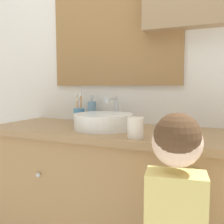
# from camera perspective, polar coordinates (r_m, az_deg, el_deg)

# --- Properties ---
(wall_back) EXTENTS (3.20, 0.18, 2.50)m
(wall_back) POSITION_cam_1_polar(r_m,az_deg,el_deg) (1.64, 5.22, 14.78)
(wall_back) COLOR silver
(wall_back) RESTS_ON ground_plane
(vanity_counter) EXTENTS (1.48, 0.52, 0.79)m
(vanity_counter) POSITION_cam_1_polar(r_m,az_deg,el_deg) (1.49, 0.89, -19.06)
(vanity_counter) COLOR #A37A4C
(vanity_counter) RESTS_ON ground_plane
(sink_basin) EXTENTS (0.33, 0.38, 0.18)m
(sink_basin) POSITION_cam_1_polar(r_m,az_deg,el_deg) (1.38, -1.81, -2.00)
(sink_basin) COLOR white
(sink_basin) RESTS_ON vanity_counter
(toothbrush_holder) EXTENTS (0.07, 0.07, 0.20)m
(toothbrush_holder) POSITION_cam_1_polar(r_m,az_deg,el_deg) (1.67, -7.54, -0.49)
(toothbrush_holder) COLOR #4C93C6
(toothbrush_holder) RESTS_ON vanity_counter
(soap_dispenser) EXTENTS (0.06, 0.06, 0.18)m
(soap_dispenser) POSITION_cam_1_polar(r_m,az_deg,el_deg) (1.64, -4.60, 0.14)
(soap_dispenser) COLOR #6B93B2
(soap_dispenser) RESTS_ON vanity_counter
(drinking_cup) EXTENTS (0.07, 0.07, 0.09)m
(drinking_cup) POSITION_cam_1_polar(r_m,az_deg,el_deg) (1.14, 5.39, -3.61)
(drinking_cup) COLOR silver
(drinking_cup) RESTS_ON vanity_counter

